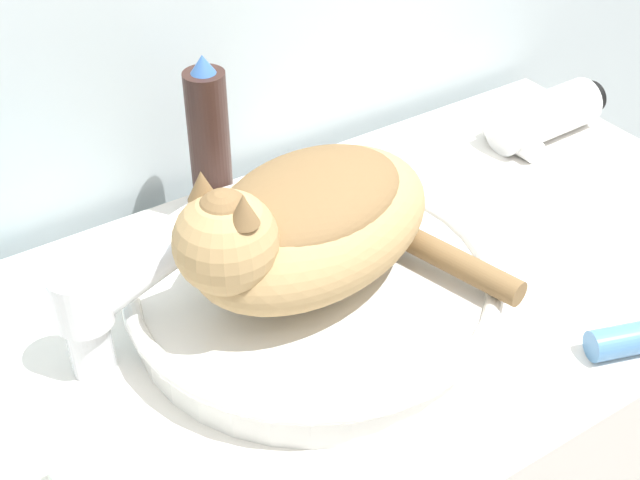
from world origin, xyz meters
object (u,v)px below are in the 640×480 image
at_px(faucet, 96,309).
at_px(hair_dryer, 543,117).
at_px(cat, 305,222).
at_px(hairspray_can_black, 210,144).
at_px(soap_bar, 93,472).

xyz_separation_m(faucet, hair_dryer, (0.69, 0.09, -0.04)).
xyz_separation_m(cat, hairspray_can_black, (0.01, 0.23, -0.03)).
bearing_deg(hair_dryer, cat, -165.43).
bearing_deg(cat, hairspray_can_black, -106.40).
relative_size(faucet, hair_dryer, 0.83).
height_order(cat, soap_bar, cat).
height_order(faucet, hair_dryer, faucet).
distance_m(faucet, hair_dryer, 0.70).
bearing_deg(hairspray_can_black, faucet, -141.32).
bearing_deg(soap_bar, faucet, 62.85).
relative_size(cat, soap_bar, 4.72).
bearing_deg(hair_dryer, soap_bar, -165.54).
relative_size(hairspray_can_black, soap_bar, 3.19).
bearing_deg(soap_bar, cat, 15.58).
xyz_separation_m(faucet, hairspray_can_black, (0.22, 0.17, 0.03)).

